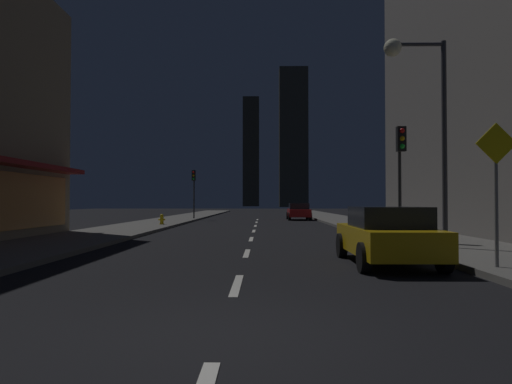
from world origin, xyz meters
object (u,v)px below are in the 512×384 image
fire_hydrant_far_left (162,220)px  street_lamp_right (418,91)px  car_parked_far (299,211)px  pedestrian_crossing_sign (496,181)px  traffic_light_far_left (194,183)px  traffic_light_near_right (401,157)px  car_parked_near (387,235)px

fire_hydrant_far_left → street_lamp_right: size_ratio=0.10×
car_parked_far → fire_hydrant_far_left: bearing=-131.2°
fire_hydrant_far_left → pedestrian_crossing_sign: size_ratio=0.21×
fire_hydrant_far_left → car_parked_far: bearing=48.8°
traffic_light_far_left → fire_hydrant_far_left: bearing=-92.2°
traffic_light_near_right → pedestrian_crossing_sign: size_ratio=1.33×
car_parked_far → fire_hydrant_far_left: (-9.50, -10.86, -0.29)m
car_parked_near → traffic_light_far_left: size_ratio=1.01×
traffic_light_far_left → street_lamp_right: size_ratio=0.64×
car_parked_far → fire_hydrant_far_left: 14.43m
traffic_light_near_right → car_parked_near: bearing=-110.6°
car_parked_far → pedestrian_crossing_sign: pedestrian_crossing_sign is taller
pedestrian_crossing_sign → street_lamp_right: bearing=92.9°
car_parked_far → car_parked_near: bearing=-90.0°
car_parked_far → traffic_light_near_right: (1.90, -22.81, 2.45)m
car_parked_far → traffic_light_near_right: size_ratio=1.01×
car_parked_near → traffic_light_far_left: (-9.10, 27.49, 2.45)m
traffic_light_near_right → pedestrian_crossing_sign: (0.10, -6.48, -1.18)m
traffic_light_far_left → street_lamp_right: bearing=-66.2°
car_parked_near → street_lamp_right: 5.47m
traffic_light_far_left → car_parked_far: bearing=2.3°
traffic_light_far_left → car_parked_near: bearing=-71.7°
pedestrian_crossing_sign → traffic_light_near_right: bearing=90.9°
car_parked_far → street_lamp_right: size_ratio=0.64×
street_lamp_right → fire_hydrant_far_left: bearing=128.6°
car_parked_far → traffic_light_near_right: 23.02m
car_parked_far → street_lamp_right: street_lamp_right is taller
street_lamp_right → pedestrian_crossing_sign: 5.26m
car_parked_near → pedestrian_crossing_sign: 2.77m
car_parked_far → traffic_light_far_left: 9.43m
car_parked_near → traffic_light_far_left: 29.06m
pedestrian_crossing_sign → traffic_light_far_left: bearing=111.0°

